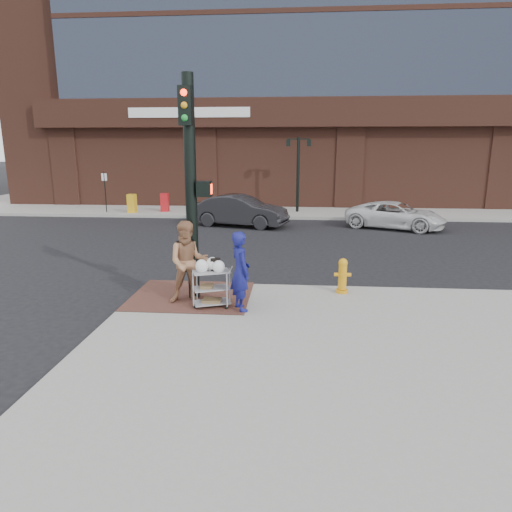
# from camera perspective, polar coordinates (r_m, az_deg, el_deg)

# --- Properties ---
(ground) EXTENTS (220.00, 220.00, 0.00)m
(ground) POSITION_cam_1_polar(r_m,az_deg,el_deg) (10.13, -5.85, -7.47)
(ground) COLOR black
(ground) RESTS_ON ground
(sidewalk_far) EXTENTS (65.00, 36.00, 0.15)m
(sidewalk_far) POSITION_cam_1_polar(r_m,az_deg,el_deg) (42.81, 19.38, 7.90)
(sidewalk_far) COLOR gray
(sidewalk_far) RESTS_ON ground
(brick_curb_ramp) EXTENTS (2.80, 2.40, 0.01)m
(brick_curb_ramp) POSITION_cam_1_polar(r_m,az_deg,el_deg) (11.03, -8.09, -4.92)
(brick_curb_ramp) COLOR #523026
(brick_curb_ramp) RESTS_ON sidewalk_near
(bank_building) EXTENTS (42.00, 26.00, 28.00)m
(bank_building) POSITION_cam_1_polar(r_m,az_deg,el_deg) (41.78, 10.15, 27.81)
(bank_building) COLOR brown
(bank_building) RESTS_ON sidewalk_far
(lamp_post) EXTENTS (1.32, 0.22, 4.00)m
(lamp_post) POSITION_cam_1_polar(r_m,az_deg,el_deg) (25.32, 5.29, 11.10)
(lamp_post) COLOR black
(lamp_post) RESTS_ON sidewalk_far
(parking_sign) EXTENTS (0.05, 0.05, 2.20)m
(parking_sign) POSITION_cam_1_polar(r_m,az_deg,el_deg) (26.50, -18.33, 7.62)
(parking_sign) COLOR black
(parking_sign) RESTS_ON sidewalk_far
(traffic_signal_pole) EXTENTS (0.61, 0.51, 5.00)m
(traffic_signal_pole) POSITION_cam_1_polar(r_m,az_deg,el_deg) (10.35, -8.06, 9.03)
(traffic_signal_pole) COLOR black
(traffic_signal_pole) RESTS_ON sidewalk_near
(woman_blue) EXTENTS (0.66, 0.75, 1.73)m
(woman_blue) POSITION_cam_1_polar(r_m,az_deg,el_deg) (9.77, -1.96, -1.91)
(woman_blue) COLOR navy
(woman_blue) RESTS_ON sidewalk_near
(pedestrian_tan) EXTENTS (1.05, 0.90, 1.87)m
(pedestrian_tan) POSITION_cam_1_polar(r_m,az_deg,el_deg) (10.36, -8.43, -0.78)
(pedestrian_tan) COLOR #A36F4D
(pedestrian_tan) RESTS_ON sidewalk_near
(sedan_dark) EXTENTS (4.69, 2.66, 1.46)m
(sedan_dark) POSITION_cam_1_polar(r_m,az_deg,el_deg) (21.41, -2.02, 5.68)
(sedan_dark) COLOR black
(sedan_dark) RESTS_ON ground
(minivan_white) EXTENTS (4.82, 3.60, 1.22)m
(minivan_white) POSITION_cam_1_polar(r_m,az_deg,el_deg) (21.75, 17.02, 4.90)
(minivan_white) COLOR silver
(minivan_white) RESTS_ON ground
(utility_cart) EXTENTS (0.90, 0.69, 1.10)m
(utility_cart) POSITION_cam_1_polar(r_m,az_deg,el_deg) (10.11, -5.57, -3.61)
(utility_cart) COLOR gray
(utility_cart) RESTS_ON sidewalk_near
(fire_hydrant) EXTENTS (0.40, 0.28, 0.86)m
(fire_hydrant) POSITION_cam_1_polar(r_m,az_deg,el_deg) (11.23, 10.77, -2.38)
(fire_hydrant) COLOR orange
(fire_hydrant) RESTS_ON sidewalk_near
(newsbox_red) EXTENTS (0.44, 0.40, 1.00)m
(newsbox_red) POSITION_cam_1_polar(r_m,az_deg,el_deg) (25.89, -11.34, 6.59)
(newsbox_red) COLOR red
(newsbox_red) RESTS_ON sidewalk_far
(newsbox_yellow) EXTENTS (0.46, 0.42, 1.00)m
(newsbox_yellow) POSITION_cam_1_polar(r_m,az_deg,el_deg) (25.83, -15.24, 6.36)
(newsbox_yellow) COLOR gold
(newsbox_yellow) RESTS_ON sidewalk_far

